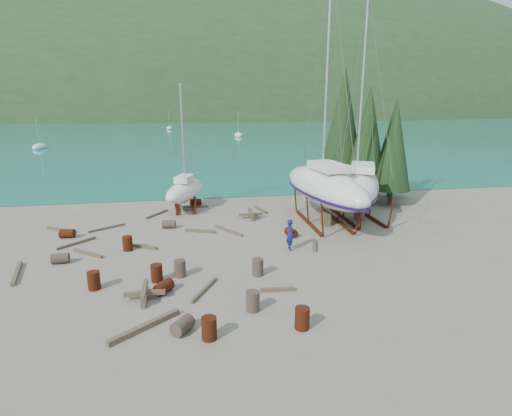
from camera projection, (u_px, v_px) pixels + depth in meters
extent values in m
plane|color=#6B6355|center=(244.00, 260.00, 22.31)|extent=(600.00, 600.00, 0.00)
plane|color=#197E7A|center=(189.00, 112.00, 322.08)|extent=(700.00, 700.00, 0.00)
ellipsoid|color=#21361B|center=(189.00, 112.00, 326.84)|extent=(800.00, 360.00, 110.00)
cube|color=beige|center=(66.00, 115.00, 192.74)|extent=(6.00, 5.00, 4.00)
cube|color=#A54C2D|center=(65.00, 109.00, 192.02)|extent=(6.60, 5.60, 1.60)
cube|color=beige|center=(151.00, 115.00, 199.32)|extent=(6.00, 5.00, 4.00)
cube|color=#A54C2D|center=(150.00, 109.00, 198.59)|extent=(6.60, 5.60, 1.60)
cube|color=beige|center=(249.00, 114.00, 207.54)|extent=(6.00, 5.00, 4.00)
cube|color=#A54C2D|center=(249.00, 109.00, 206.82)|extent=(6.60, 5.60, 1.60)
cylinder|color=black|center=(364.00, 192.00, 35.58)|extent=(0.36, 0.36, 1.60)
cone|color=black|center=(368.00, 135.00, 34.29)|extent=(3.60, 3.60, 8.40)
cylinder|color=black|center=(390.00, 197.00, 33.96)|extent=(0.36, 0.36, 1.36)
cone|color=black|center=(395.00, 147.00, 32.85)|extent=(3.06, 3.06, 7.14)
cylinder|color=black|center=(339.00, 186.00, 37.21)|extent=(0.36, 0.36, 1.84)
cone|color=black|center=(343.00, 124.00, 35.72)|extent=(4.14, 4.14, 9.66)
cylinder|color=black|center=(389.00, 189.00, 37.05)|extent=(0.36, 0.36, 1.44)
cone|color=black|center=(394.00, 140.00, 35.88)|extent=(3.24, 3.24, 7.56)
ellipsoid|color=silver|center=(40.00, 147.00, 74.38)|extent=(2.00, 5.00, 1.40)
cylinder|color=silver|center=(37.00, 131.00, 73.64)|extent=(0.08, 0.08, 5.00)
ellipsoid|color=silver|center=(238.00, 135.00, 99.99)|extent=(2.00, 5.00, 1.40)
cylinder|color=silver|center=(238.00, 123.00, 99.25)|extent=(0.08, 0.08, 5.00)
ellipsoid|color=silver|center=(170.00, 128.00, 125.58)|extent=(2.00, 5.00, 1.40)
cylinder|color=silver|center=(169.00, 119.00, 124.84)|extent=(0.08, 0.08, 5.00)
ellipsoid|color=silver|center=(325.00, 186.00, 28.47)|extent=(4.57, 11.22, 2.54)
cube|color=#190B3A|center=(327.00, 199.00, 28.16)|extent=(0.50, 1.98, 1.00)
cube|color=silver|center=(328.00, 166.00, 27.55)|extent=(2.16, 3.47, 0.50)
cylinder|color=silver|center=(327.00, 70.00, 26.93)|extent=(0.14, 0.14, 13.08)
cube|color=#52180E|center=(308.00, 222.00, 28.97)|extent=(0.18, 5.99, 0.20)
cube|color=#52180E|center=(337.00, 221.00, 29.33)|extent=(0.18, 5.99, 0.20)
cube|color=brown|center=(326.00, 219.00, 28.53)|extent=(0.50, 0.80, 0.95)
ellipsoid|color=silver|center=(359.00, 185.00, 29.63)|extent=(6.81, 10.32, 2.37)
cube|color=#190B3A|center=(361.00, 197.00, 29.35)|extent=(0.98, 1.74, 1.00)
cube|color=silver|center=(363.00, 167.00, 28.79)|extent=(2.70, 3.40, 0.50)
cylinder|color=silver|center=(363.00, 83.00, 28.22)|extent=(0.14, 0.14, 12.02)
cube|color=#52180E|center=(344.00, 218.00, 30.10)|extent=(0.18, 5.51, 0.20)
cube|color=#52180E|center=(369.00, 216.00, 30.44)|extent=(0.18, 5.51, 0.20)
cube|color=brown|center=(359.00, 215.00, 29.71)|extent=(0.50, 0.80, 0.87)
ellipsoid|color=silver|center=(185.00, 191.00, 32.36)|extent=(4.15, 6.48, 1.59)
cube|color=#190B3A|center=(185.00, 196.00, 32.16)|extent=(0.65, 1.13, 1.00)
cube|color=silver|center=(185.00, 179.00, 31.79)|extent=(1.70, 2.13, 0.50)
cylinder|color=silver|center=(182.00, 133.00, 31.46)|extent=(0.14, 0.14, 7.44)
cube|color=#52180E|center=(178.00, 209.00, 32.64)|extent=(0.18, 3.41, 0.20)
cube|color=#52180E|center=(194.00, 208.00, 32.86)|extent=(0.18, 3.41, 0.20)
cube|color=brown|center=(186.00, 209.00, 32.44)|extent=(0.50, 0.80, 0.30)
imported|color=#131454|center=(290.00, 235.00, 23.69)|extent=(0.48, 0.71, 1.90)
cylinder|color=#2D2823|center=(183.00, 325.00, 15.31)|extent=(0.99, 1.05, 0.58)
cylinder|color=#52180E|center=(67.00, 234.00, 25.92)|extent=(0.94, 0.68, 0.58)
cylinder|color=#52180E|center=(209.00, 328.00, 14.84)|extent=(0.58, 0.58, 0.88)
cylinder|color=#52180E|center=(196.00, 202.00, 33.87)|extent=(0.99, 0.76, 0.58)
cylinder|color=#2D2823|center=(258.00, 267.00, 20.31)|extent=(0.58, 0.58, 0.88)
cylinder|color=#52180E|center=(291.00, 232.00, 26.16)|extent=(0.77, 0.99, 0.58)
cylinder|color=#52180E|center=(302.00, 318.00, 15.53)|extent=(0.58, 0.58, 0.88)
cylinder|color=#52180E|center=(128.00, 243.00, 23.69)|extent=(0.58, 0.58, 0.88)
cylinder|color=#2D2823|center=(169.00, 224.00, 27.91)|extent=(0.96, 0.71, 0.58)
cylinder|color=#52180E|center=(164.00, 287.00, 18.48)|extent=(0.98, 1.05, 0.58)
cylinder|color=#52180E|center=(94.00, 280.00, 18.79)|extent=(0.58, 0.58, 0.88)
cylinder|color=#52180E|center=(157.00, 273.00, 19.62)|extent=(0.58, 0.58, 0.88)
cylinder|color=#2D2823|center=(60.00, 258.00, 21.84)|extent=(0.91, 0.63, 0.58)
cylinder|color=#2D2823|center=(180.00, 268.00, 20.17)|extent=(0.58, 0.58, 0.88)
cylinder|color=#2D2823|center=(253.00, 301.00, 16.86)|extent=(0.58, 0.58, 0.88)
cube|color=brown|center=(157.00, 214.00, 31.16)|extent=(1.60, 2.22, 0.14)
cube|color=brown|center=(314.00, 245.00, 24.41)|extent=(0.76, 1.89, 0.19)
cube|color=brown|center=(61.00, 230.00, 27.32)|extent=(2.21, 1.42, 0.19)
cube|color=brown|center=(204.00, 290.00, 18.68)|extent=(1.36, 2.33, 0.15)
cube|color=brown|center=(141.00, 246.00, 24.23)|extent=(2.03, 1.24, 0.17)
cube|color=brown|center=(261.00, 210.00, 32.35)|extent=(0.69, 1.94, 0.19)
cube|color=brown|center=(278.00, 289.00, 18.67)|extent=(1.65, 0.30, 0.17)
cube|color=brown|center=(200.00, 231.00, 27.06)|extent=(2.03, 0.87, 0.19)
cube|color=brown|center=(195.00, 206.00, 33.43)|extent=(2.26, 0.49, 0.15)
cube|color=brown|center=(228.00, 231.00, 27.17)|extent=(1.69, 2.49, 0.16)
cube|color=brown|center=(88.00, 253.00, 23.11)|extent=(1.95, 1.60, 0.17)
cube|color=brown|center=(17.00, 273.00, 20.46)|extent=(0.89, 2.98, 0.18)
cube|color=brown|center=(107.00, 228.00, 27.75)|extent=(2.25, 1.59, 0.15)
cube|color=brown|center=(145.00, 327.00, 15.55)|extent=(2.62, 2.14, 0.23)
cube|color=brown|center=(77.00, 243.00, 24.79)|extent=(1.94, 1.92, 0.16)
cube|color=brown|center=(145.00, 297.00, 17.90)|extent=(0.20, 1.80, 0.20)
cube|color=brown|center=(145.00, 293.00, 17.85)|extent=(1.80, 0.20, 0.20)
cube|color=brown|center=(144.00, 289.00, 17.80)|extent=(0.20, 1.80, 0.20)
cube|color=brown|center=(251.00, 217.00, 30.29)|extent=(0.20, 1.80, 0.20)
cube|color=brown|center=(251.00, 214.00, 30.24)|extent=(1.80, 0.20, 0.20)
cube|color=brown|center=(251.00, 212.00, 30.19)|extent=(0.20, 1.80, 0.20)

